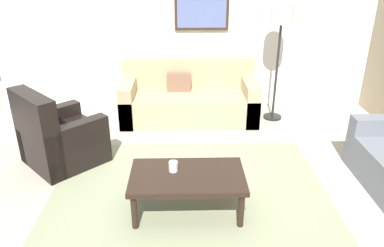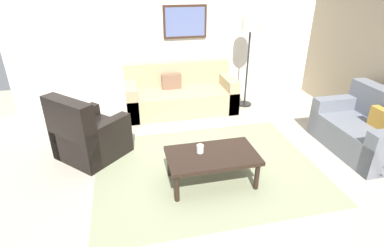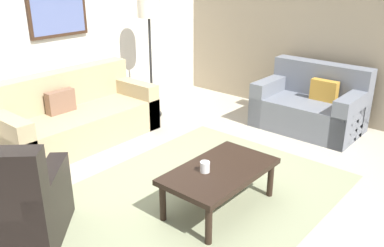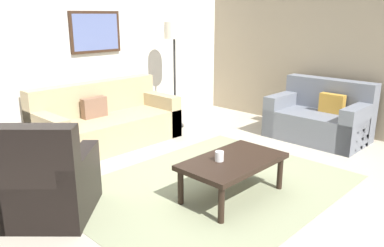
{
  "view_description": "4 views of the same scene",
  "coord_description": "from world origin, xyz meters",
  "px_view_note": "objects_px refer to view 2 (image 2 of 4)",
  "views": [
    {
      "loc": [
        -0.05,
        -3.34,
        2.32
      ],
      "look_at": [
        0.03,
        0.09,
        0.77
      ],
      "focal_mm": 34.88,
      "sensor_mm": 36.0,
      "label": 1
    },
    {
      "loc": [
        -0.97,
        -3.3,
        2.37
      ],
      "look_at": [
        -0.18,
        0.12,
        0.64
      ],
      "focal_mm": 28.47,
      "sensor_mm": 36.0,
      "label": 2
    },
    {
      "loc": [
        -2.72,
        -2.26,
        2.17
      ],
      "look_at": [
        0.13,
        0.18,
        0.69
      ],
      "focal_mm": 38.33,
      "sensor_mm": 36.0,
      "label": 3
    },
    {
      "loc": [
        -2.9,
        -2.5,
        1.82
      ],
      "look_at": [
        -0.21,
        0.1,
        0.75
      ],
      "focal_mm": 35.7,
      "sensor_mm": 36.0,
      "label": 4
    }
  ],
  "objects_px": {
    "coffee_table": "(212,157)",
    "couch_loveseat": "(369,131)",
    "lamp_standing": "(250,33)",
    "armchair_leather": "(87,138)",
    "framed_artwork": "(185,22)",
    "cup": "(200,149)",
    "couch_main": "(180,94)"
  },
  "relations": [
    {
      "from": "armchair_leather",
      "to": "framed_artwork",
      "type": "distance_m",
      "value": 2.87
    },
    {
      "from": "framed_artwork",
      "to": "couch_loveseat",
      "type": "bearing_deg",
      "value": -49.1
    },
    {
      "from": "cup",
      "to": "lamp_standing",
      "type": "bearing_deg",
      "value": 56.0
    },
    {
      "from": "cup",
      "to": "framed_artwork",
      "type": "height_order",
      "value": "framed_artwork"
    },
    {
      "from": "couch_main",
      "to": "armchair_leather",
      "type": "relative_size",
      "value": 1.79
    },
    {
      "from": "armchair_leather",
      "to": "cup",
      "type": "xyz_separation_m",
      "value": [
        1.4,
        -0.9,
        0.15
      ]
    },
    {
      "from": "armchair_leather",
      "to": "lamp_standing",
      "type": "height_order",
      "value": "lamp_standing"
    },
    {
      "from": "framed_artwork",
      "to": "armchair_leather",
      "type": "bearing_deg",
      "value": -134.41
    },
    {
      "from": "couch_loveseat",
      "to": "lamp_standing",
      "type": "distance_m",
      "value": 2.57
    },
    {
      "from": "couch_main",
      "to": "coffee_table",
      "type": "relative_size",
      "value": 1.84
    },
    {
      "from": "couch_loveseat",
      "to": "coffee_table",
      "type": "height_order",
      "value": "couch_loveseat"
    },
    {
      "from": "coffee_table",
      "to": "couch_loveseat",
      "type": "bearing_deg",
      "value": 5.9
    },
    {
      "from": "coffee_table",
      "to": "couch_main",
      "type": "bearing_deg",
      "value": 88.62
    },
    {
      "from": "couch_loveseat",
      "to": "couch_main",
      "type": "bearing_deg",
      "value": 138.52
    },
    {
      "from": "cup",
      "to": "lamp_standing",
      "type": "relative_size",
      "value": 0.06
    },
    {
      "from": "cup",
      "to": "lamp_standing",
      "type": "distance_m",
      "value": 2.84
    },
    {
      "from": "couch_loveseat",
      "to": "lamp_standing",
      "type": "xyz_separation_m",
      "value": [
        -1.11,
        2.03,
        1.11
      ]
    },
    {
      "from": "lamp_standing",
      "to": "framed_artwork",
      "type": "xyz_separation_m",
      "value": [
        -1.1,
        0.51,
        0.16
      ]
    },
    {
      "from": "armchair_leather",
      "to": "couch_main",
      "type": "bearing_deg",
      "value": 41.78
    },
    {
      "from": "couch_main",
      "to": "coffee_table",
      "type": "bearing_deg",
      "value": -91.38
    },
    {
      "from": "lamp_standing",
      "to": "couch_loveseat",
      "type": "bearing_deg",
      "value": -61.42
    },
    {
      "from": "armchair_leather",
      "to": "coffee_table",
      "type": "bearing_deg",
      "value": -32.07
    },
    {
      "from": "cup",
      "to": "framed_artwork",
      "type": "bearing_deg",
      "value": 81.71
    },
    {
      "from": "coffee_table",
      "to": "framed_artwork",
      "type": "bearing_deg",
      "value": 84.63
    },
    {
      "from": "couch_main",
      "to": "framed_artwork",
      "type": "bearing_deg",
      "value": 63.52
    },
    {
      "from": "coffee_table",
      "to": "cup",
      "type": "height_order",
      "value": "cup"
    },
    {
      "from": "couch_loveseat",
      "to": "lamp_standing",
      "type": "height_order",
      "value": "lamp_standing"
    },
    {
      "from": "cup",
      "to": "lamp_standing",
      "type": "height_order",
      "value": "lamp_standing"
    },
    {
      "from": "couch_main",
      "to": "framed_artwork",
      "type": "distance_m",
      "value": 1.35
    },
    {
      "from": "cup",
      "to": "couch_loveseat",
      "type": "bearing_deg",
      "value": 4.11
    },
    {
      "from": "coffee_table",
      "to": "framed_artwork",
      "type": "height_order",
      "value": "framed_artwork"
    },
    {
      "from": "couch_main",
      "to": "coffee_table",
      "type": "distance_m",
      "value": 2.39
    }
  ]
}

